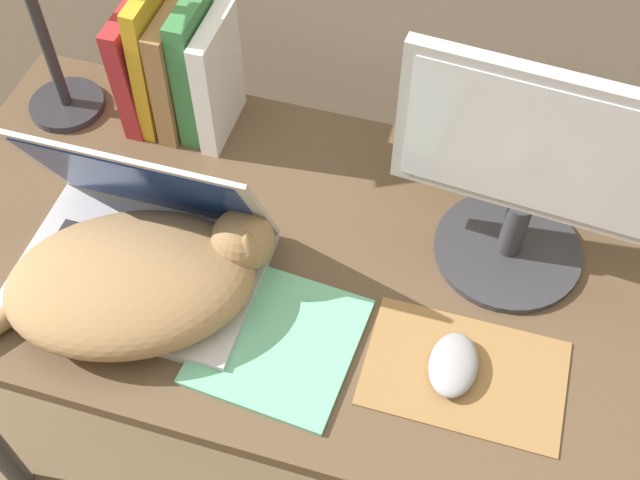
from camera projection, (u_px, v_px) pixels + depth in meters
name	position (u px, v px, depth m)	size (l,w,h in m)	color
desk	(276.00, 282.00, 1.30)	(1.12, 0.63, 0.70)	brown
laptop	(142.00, 245.00, 1.18)	(0.36, 0.25, 0.24)	#B7B7BC
cat	(139.00, 279.00, 1.13)	(0.43, 0.37, 0.13)	#99754C
external_monitor	(532.00, 174.00, 1.08)	(0.39, 0.22, 0.36)	#333338
mousepad	(465.00, 373.00, 1.10)	(0.27, 0.18, 0.00)	olive
computer_mouse	(453.00, 365.00, 1.09)	(0.07, 0.10, 0.03)	#99999E
book_row	(177.00, 68.00, 1.31)	(0.17, 0.15, 0.26)	maroon
notepad	(278.00, 341.00, 1.13)	(0.23, 0.24, 0.01)	#6BBC93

